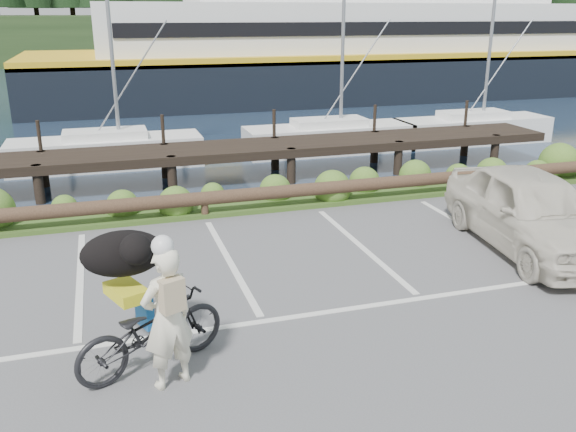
% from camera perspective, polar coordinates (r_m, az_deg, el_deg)
% --- Properties ---
extents(ground, '(72.00, 72.00, 0.00)m').
position_cam_1_polar(ground, '(9.44, -2.97, -8.74)').
color(ground, '#525254').
extents(harbor_backdrop, '(170.00, 160.00, 30.00)m').
position_cam_1_polar(harbor_backdrop, '(86.71, -16.02, 14.94)').
color(harbor_backdrop, '#172639').
rests_on(harbor_backdrop, ground).
extents(vegetation_strip, '(34.00, 1.60, 0.10)m').
position_cam_1_polar(vegetation_strip, '(14.25, -8.23, 0.88)').
color(vegetation_strip, '#3D5B21').
rests_on(vegetation_strip, ground).
extents(log_rail, '(32.00, 0.30, 0.60)m').
position_cam_1_polar(log_rail, '(13.61, -7.75, -0.17)').
color(log_rail, '#443021').
rests_on(log_rail, ground).
extents(bicycle, '(2.13, 1.42, 1.06)m').
position_cam_1_polar(bicycle, '(7.96, -12.70, -10.40)').
color(bicycle, black).
rests_on(bicycle, ground).
extents(cyclist, '(0.77, 0.64, 1.79)m').
position_cam_1_polar(cyclist, '(7.42, -11.21, -9.36)').
color(cyclist, white).
rests_on(cyclist, ground).
extents(dog, '(0.89, 1.19, 0.62)m').
position_cam_1_polar(dog, '(8.14, -15.21, -3.41)').
color(dog, black).
rests_on(dog, bicycle).
extents(parked_car, '(2.39, 4.70, 1.53)m').
position_cam_1_polar(parked_car, '(12.40, 21.76, 0.51)').
color(parked_car, beige).
rests_on(parked_car, ground).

